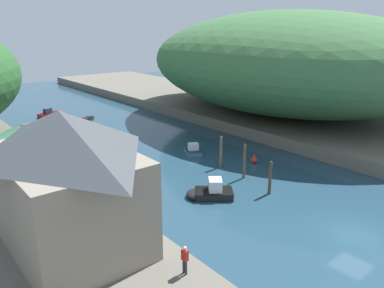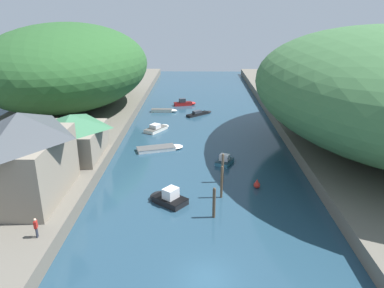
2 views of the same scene
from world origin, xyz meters
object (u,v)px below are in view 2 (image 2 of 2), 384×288
Objects in this scene: boat_near_quay at (185,103)px; channel_buoy_near at (257,185)px; boat_white_cruiser at (165,110)px; boat_moored_right at (225,160)px; boathouse_shed at (72,135)px; boat_mid_channel at (200,113)px; boat_far_right_bank at (167,198)px; person_by_boathouse at (36,226)px; waterfront_building at (24,154)px; boat_yellow_tender at (162,148)px; person_on_quay at (71,172)px; boat_navy_launch at (158,128)px.

channel_buoy_near is at bearing -1.65° from boat_near_quay.
boat_white_cruiser is 1.06× the size of boat_near_quay.
boat_moored_right is 7.66m from channel_buoy_near.
boathouse_shed is 28.28m from boat_white_cruiser.
boat_mid_channel reaches higher than boat_white_cruiser.
boat_moored_right is (6.61, 10.41, -0.13)m from boat_far_right_bank.
boat_moored_right reaches higher than channel_buoy_near.
person_by_boathouse is at bearing -147.99° from channel_buoy_near.
boat_yellow_tender is at bearing 56.49° from waterfront_building.
boathouse_shed is at bearing 1.92° from person_by_boathouse.
boat_near_quay is (2.41, 25.33, 0.22)m from boat_yellow_tender.
waterfront_building is 2.45× the size of boat_far_right_bank.
person_by_boathouse is (0.49, -10.29, 0.00)m from person_on_quay.
boat_yellow_tender is at bearing -21.01° from boat_near_quay.
boat_moored_right reaches higher than boat_white_cruiser.
boat_mid_channel is 6.90m from boat_white_cruiser.
waterfront_building is 23.82m from boat_moored_right.
person_by_boathouse reaches higher than boat_far_right_bank.
person_by_boathouse reaches higher than boat_mid_channel.
boat_near_quay is at bearing 37.77° from boat_far_right_bank.
boathouse_shed reaches higher than boat_moored_right.
boat_white_cruiser is (-6.62, 1.95, -0.00)m from boat_mid_channel.
channel_buoy_near is at bearing 27.28° from boat_yellow_tender.
boat_mid_channel is (5.37, 18.21, 0.05)m from boat_yellow_tender.
boat_mid_channel is (15.46, 24.62, -3.99)m from boathouse_shed.
person_on_quay reaches higher than boat_moored_right.
boat_yellow_tender is 1.52× the size of boat_far_right_bank.
person_on_quay is (2.99, 3.41, -3.33)m from waterfront_building.
waterfront_building reaches higher than boat_navy_launch.
boat_white_cruiser is 26.63m from boat_moored_right.
boat_moored_right is at bearing -21.42° from boat_navy_launch.
boat_moored_right is at bearing -67.51° from person_on_quay.
person_on_quay is at bearing 48.83° from waterfront_building.
boat_near_quay is (0.41, 40.33, -0.05)m from boat_far_right_bank.
boat_navy_launch is 16.80m from boat_moored_right.
boathouse_shed reaches higher than boat_mid_channel.
boat_near_quay is at bearing 160.98° from boat_mid_channel.
boat_navy_launch reaches higher than channel_buoy_near.
boat_white_cruiser is at bearing 165.97° from boat_yellow_tender.
boat_navy_launch reaches higher than boat_yellow_tender.
boat_navy_launch is 33.17m from person_by_boathouse.
boat_yellow_tender is 9.75m from boat_moored_right.
boat_moored_right is at bearing 31.74° from waterfront_building.
boat_near_quay is at bearing -20.43° from person_on_quay.
boathouse_shed is 12.62m from boat_yellow_tender.
boat_near_quay is (3.88, 16.47, 0.09)m from boat_navy_launch.
boat_far_right_bank is (13.10, 1.78, -5.35)m from waterfront_building.
boat_navy_launch reaches higher than boat_mid_channel.
waterfront_building is 6.46× the size of person_on_quay.
boat_moored_right is at bearing -33.53° from boat_mid_channel.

